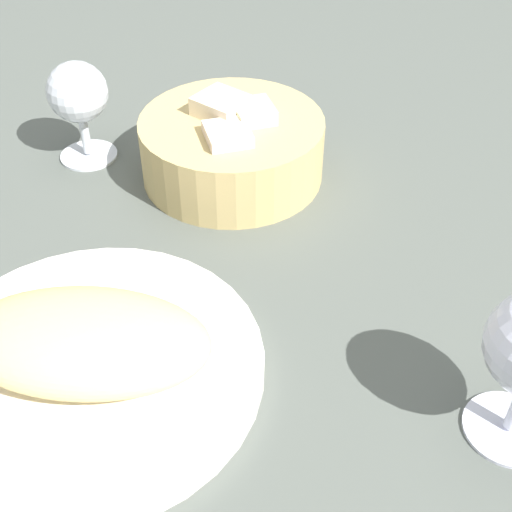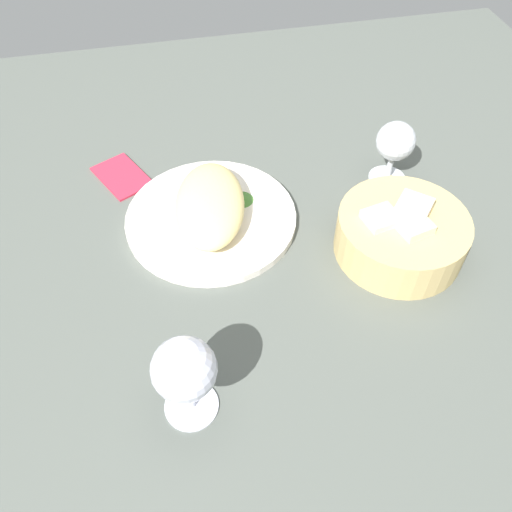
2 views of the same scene
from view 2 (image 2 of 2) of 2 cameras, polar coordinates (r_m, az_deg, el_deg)
ground_plane at (r=85.15cm, az=5.00°, el=1.12°), size 140.00×140.00×2.00cm
plate at (r=87.02cm, az=-4.86°, el=4.08°), size 27.84×27.84×1.40cm
omelette at (r=84.85cm, az=-4.99°, el=5.57°), size 21.35×14.15×4.84cm
lettuce_garnish at (r=88.52cm, az=-1.59°, el=6.35°), size 4.11×4.11×1.10cm
bread_basket at (r=83.10cm, az=15.35°, el=2.31°), size 19.69×19.69×8.85cm
wine_glass_near at (r=61.11cm, az=-7.71°, el=-12.28°), size 7.58×7.58×13.17cm
wine_glass_far at (r=93.31cm, az=14.77°, el=11.57°), size 6.60×6.60×11.45cm
folded_napkin at (r=98.02cm, az=-14.28°, el=8.43°), size 12.97×11.21×0.80cm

